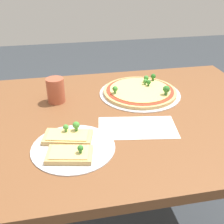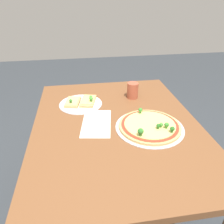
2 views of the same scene
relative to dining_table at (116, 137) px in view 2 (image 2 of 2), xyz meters
The scene contains 6 objects.
ground_plane 0.67m from the dining_table, ahead, with size 8.00×8.00×0.00m, color #33383D.
dining_table is the anchor object (origin of this frame).
pizza_tray_whole 0.22m from the dining_table, 66.56° to the left, with size 0.37×0.37×0.07m.
pizza_tray_slice 0.35m from the dining_table, 144.89° to the right, with size 0.28×0.28×0.06m.
drinking_cup 0.38m from the dining_table, 151.78° to the left, with size 0.08×0.08×0.11m, color #AD5138.
paper_menu 0.15m from the dining_table, 99.35° to the right, with size 0.29×0.16×0.00m, color white.
Camera 2 is at (1.02, -0.18, 1.44)m, focal length 35.00 mm.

